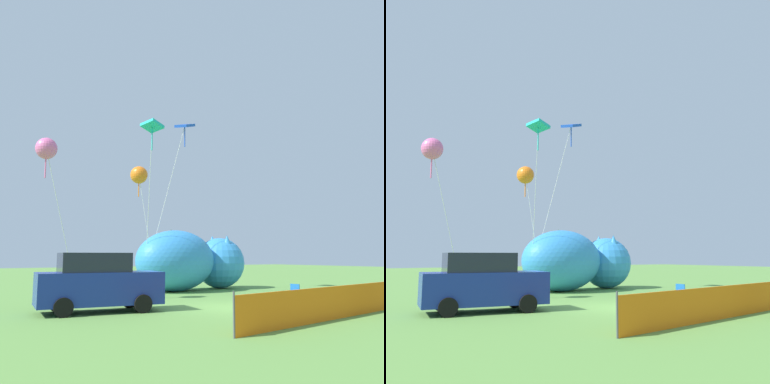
% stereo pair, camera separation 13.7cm
% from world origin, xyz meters
% --- Properties ---
extents(ground_plane, '(120.00, 120.00, 0.00)m').
position_xyz_m(ground_plane, '(0.00, 0.00, 0.00)').
color(ground_plane, '#609342').
extents(parked_car, '(4.48, 2.38, 2.05)m').
position_xyz_m(parked_car, '(-4.91, 1.64, 1.01)').
color(parked_car, navy).
rests_on(parked_car, ground).
extents(folding_chair, '(0.50, 0.50, 0.85)m').
position_xyz_m(folding_chair, '(2.05, -0.88, 0.51)').
color(folding_chair, '#1959A5').
rests_on(folding_chair, ground).
extents(inflatable_cat, '(7.64, 4.09, 3.35)m').
position_xyz_m(inflatable_cat, '(2.87, 7.81, 1.55)').
color(inflatable_cat, '#338CD8').
rests_on(inflatable_cat, ground).
extents(safety_fence, '(9.57, 1.55, 1.10)m').
position_xyz_m(safety_fence, '(0.87, -3.92, 0.50)').
color(safety_fence, orange).
rests_on(safety_fence, ground).
extents(kite_pink_octopus, '(2.22, 0.94, 7.03)m').
position_xyz_m(kite_pink_octopus, '(-5.93, 5.64, 6.54)').
color(kite_pink_octopus, silver).
rests_on(kite_pink_octopus, ground).
extents(kite_blue_box, '(3.36, 1.16, 9.94)m').
position_xyz_m(kite_blue_box, '(2.60, 8.03, 9.45)').
color(kite_blue_box, silver).
rests_on(kite_blue_box, ground).
extents(kite_orange_flower, '(1.42, 1.15, 7.17)m').
position_xyz_m(kite_orange_flower, '(0.37, 9.45, 6.64)').
color(kite_orange_flower, silver).
rests_on(kite_orange_flower, ground).
extents(kite_teal_diamond, '(1.17, 2.25, 8.83)m').
position_xyz_m(kite_teal_diamond, '(-0.56, 6.09, 8.42)').
color(kite_teal_diamond, silver).
rests_on(kite_teal_diamond, ground).
extents(horizon_tree_mid, '(2.31, 2.31, 5.52)m').
position_xyz_m(horizon_tree_mid, '(18.85, 37.38, 3.39)').
color(horizon_tree_mid, brown).
rests_on(horizon_tree_mid, ground).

